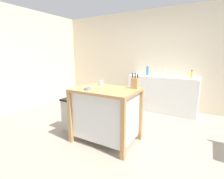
{
  "coord_description": "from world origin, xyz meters",
  "views": [
    {
      "loc": [
        1.3,
        -2.28,
        1.44
      ],
      "look_at": [
        -0.09,
        0.11,
        0.85
      ],
      "focal_mm": 26.61,
      "sensor_mm": 36.0,
      "label": 1
    }
  ],
  "objects": [
    {
      "name": "trash_bin",
      "position": [
        -0.84,
        -0.08,
        0.32
      ],
      "size": [
        0.36,
        0.28,
        0.63
      ],
      "color": "#B7B2A8",
      "rests_on": "ground"
    },
    {
      "name": "kitchen_island",
      "position": [
        -0.09,
        -0.09,
        0.5
      ],
      "size": [
        1.02,
        0.72,
        0.9
      ],
      "color": "#AD7F4C",
      "rests_on": "ground"
    },
    {
      "name": "drinking_cup",
      "position": [
        -0.33,
        0.14,
        0.94
      ],
      "size": [
        0.07,
        0.07,
        0.09
      ],
      "color": "silver",
      "rests_on": "kitchen_island"
    },
    {
      "name": "bottle_spray_cleaner",
      "position": [
        -0.07,
        1.91,
        1.01
      ],
      "size": [
        0.07,
        0.07,
        0.22
      ],
      "color": "blue",
      "rests_on": "sink_counter"
    },
    {
      "name": "ground_plane",
      "position": [
        0.0,
        0.0,
        0.0
      ],
      "size": [
        6.91,
        6.91,
        0.0
      ],
      "primitive_type": "plane",
      "color": "gray",
      "rests_on": "ground"
    },
    {
      "name": "wall_back",
      "position": [
        0.0,
        2.29,
        1.3
      ],
      "size": [
        5.91,
        0.1,
        2.6
      ],
      "primitive_type": "cube",
      "color": "beige",
      "rests_on": "ground"
    },
    {
      "name": "knife_block",
      "position": [
        0.3,
        0.17,
        0.99
      ],
      "size": [
        0.11,
        0.09,
        0.25
      ],
      "color": "tan",
      "rests_on": "kitchen_island"
    },
    {
      "name": "bottle_dish_soap",
      "position": [
        0.98,
        1.88,
        0.99
      ],
      "size": [
        0.05,
        0.05,
        0.18
      ],
      "color": "yellow",
      "rests_on": "sink_counter"
    },
    {
      "name": "wall_left",
      "position": [
        -2.95,
        0.84,
        1.3
      ],
      "size": [
        0.1,
        2.89,
        2.6
      ],
      "primitive_type": "cube",
      "color": "beige",
      "rests_on": "ground"
    },
    {
      "name": "sink_faucet",
      "position": [
        0.34,
        2.08,
        1.02
      ],
      "size": [
        0.02,
        0.02,
        0.22
      ],
      "color": "#B7BCC1",
      "rests_on": "sink_counter"
    },
    {
      "name": "bowl_ceramic_wide",
      "position": [
        -0.29,
        -0.3,
        0.92
      ],
      "size": [
        0.12,
        0.12,
        0.03
      ],
      "color": "gray",
      "rests_on": "kitchen_island"
    },
    {
      "name": "sink_counter",
      "position": [
        0.34,
        1.94,
        0.46
      ],
      "size": [
        1.67,
        0.6,
        0.91
      ],
      "color": "silver",
      "rests_on": "ground"
    }
  ]
}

